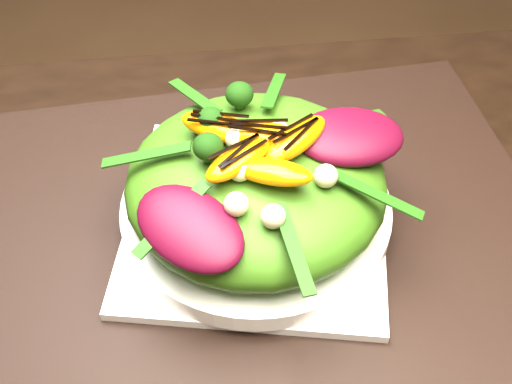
{
  "coord_description": "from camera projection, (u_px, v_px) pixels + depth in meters",
  "views": [
    {
      "loc": [
        0.13,
        -0.25,
        1.24
      ],
      "look_at": [
        0.18,
        0.16,
        0.8
      ],
      "focal_mm": 48.0,
      "sensor_mm": 36.0,
      "label": 1
    }
  ],
  "objects": [
    {
      "name": "plate_base",
      "position": [
        256.0,
        220.0,
        0.64
      ],
      "size": [
        0.28,
        0.28,
        0.01
      ],
      "primitive_type": "cube",
      "rotation": [
        0.0,
        0.0,
        -0.21
      ],
      "color": "white",
      "rests_on": "placemat"
    },
    {
      "name": "orange_segment",
      "position": [
        224.0,
        126.0,
        0.58
      ],
      "size": [
        0.07,
        0.03,
        0.02
      ],
      "primitive_type": "ellipsoid",
      "rotation": [
        0.0,
        0.0,
        -0.01
      ],
      "color": "orange",
      "rests_on": "lettuce_mound"
    },
    {
      "name": "radicchio_leaf",
      "position": [
        350.0,
        137.0,
        0.59
      ],
      "size": [
        0.1,
        0.07,
        0.02
      ],
      "primitive_type": "ellipsoid",
      "rotation": [
        0.0,
        0.0,
        0.08
      ],
      "color": "#410617",
      "rests_on": "lettuce_mound"
    },
    {
      "name": "placemat",
      "position": [
        256.0,
        224.0,
        0.64
      ],
      "size": [
        0.57,
        0.45,
        0.0
      ],
      "primitive_type": "cube",
      "rotation": [
        0.0,
        0.0,
        0.07
      ],
      "color": "black",
      "rests_on": "dining_table"
    },
    {
      "name": "lettuce_mound",
      "position": [
        256.0,
        182.0,
        0.6
      ],
      "size": [
        0.24,
        0.24,
        0.08
      ],
      "primitive_type": "ellipsoid",
      "rotation": [
        0.0,
        0.0,
        -0.04
      ],
      "color": "#3A6813",
      "rests_on": "salad_bowl"
    },
    {
      "name": "macadamia_nut",
      "position": [
        310.0,
        188.0,
        0.54
      ],
      "size": [
        0.03,
        0.03,
        0.02
      ],
      "primitive_type": "sphere",
      "rotation": [
        0.0,
        0.0,
        -0.34
      ],
      "color": "beige",
      "rests_on": "lettuce_mound"
    },
    {
      "name": "broccoli_floret",
      "position": [
        184.0,
        114.0,
        0.59
      ],
      "size": [
        0.04,
        0.04,
        0.04
      ],
      "primitive_type": "sphere",
      "rotation": [
        0.0,
        0.0,
        0.19
      ],
      "color": "#183309",
      "rests_on": "lettuce_mound"
    },
    {
      "name": "balsamic_drizzle",
      "position": [
        224.0,
        118.0,
        0.58
      ],
      "size": [
        0.04,
        0.0,
        0.0
      ],
      "primitive_type": "cube",
      "rotation": [
        0.0,
        0.0,
        -0.01
      ],
      "color": "black",
      "rests_on": "orange_segment"
    },
    {
      "name": "salad_bowl",
      "position": [
        256.0,
        210.0,
        0.63
      ],
      "size": [
        0.28,
        0.28,
        0.02
      ],
      "primitive_type": "cylinder",
      "rotation": [
        0.0,
        0.0,
        -0.13
      ],
      "color": "white",
      "rests_on": "plate_base"
    }
  ]
}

